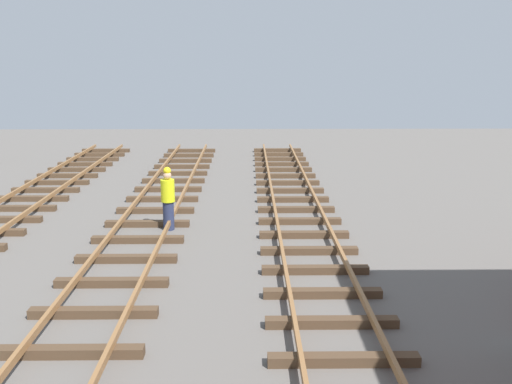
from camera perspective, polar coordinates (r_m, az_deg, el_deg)
track_worker_foreground at (r=17.11m, az=-8.58°, el=-0.66°), size 0.40×0.40×1.87m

